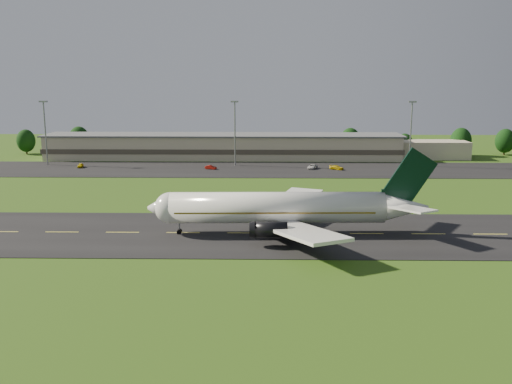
{
  "coord_description": "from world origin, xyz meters",
  "views": [
    {
      "loc": [
        14.99,
        -98.85,
        27.6
      ],
      "look_at": [
        12.98,
        8.0,
        6.0
      ],
      "focal_mm": 40.0,
      "sensor_mm": 36.0,
      "label": 1
    }
  ],
  "objects_px": {
    "light_mast_centre": "(235,125)",
    "terminal": "(242,147)",
    "light_mast_east": "(411,126)",
    "service_vehicle_b": "(211,167)",
    "light_mast_west": "(45,125)",
    "airliner": "(282,208)",
    "service_vehicle_d": "(337,168)",
    "service_vehicle_c": "(312,167)",
    "service_vehicle_a": "(80,165)"
  },
  "relations": [
    {
      "from": "light_mast_centre",
      "to": "service_vehicle_b",
      "type": "bearing_deg",
      "value": -130.78
    },
    {
      "from": "terminal",
      "to": "service_vehicle_a",
      "type": "height_order",
      "value": "terminal"
    },
    {
      "from": "light_mast_west",
      "to": "service_vehicle_a",
      "type": "distance_m",
      "value": 18.06
    },
    {
      "from": "service_vehicle_b",
      "to": "service_vehicle_d",
      "type": "relative_size",
      "value": 0.8
    },
    {
      "from": "service_vehicle_a",
      "to": "airliner",
      "type": "bearing_deg",
      "value": -59.31
    },
    {
      "from": "airliner",
      "to": "service_vehicle_b",
      "type": "xyz_separation_m",
      "value": [
        -19.72,
        71.89,
        -3.97
      ]
    },
    {
      "from": "light_mast_east",
      "to": "service_vehicle_a",
      "type": "relative_size",
      "value": 5.46
    },
    {
      "from": "light_mast_west",
      "to": "service_vehicle_d",
      "type": "xyz_separation_m",
      "value": [
        91.21,
        -8.15,
        -11.99
      ]
    },
    {
      "from": "service_vehicle_b",
      "to": "service_vehicle_d",
      "type": "height_order",
      "value": "service_vehicle_d"
    },
    {
      "from": "light_mast_west",
      "to": "light_mast_east",
      "type": "height_order",
      "value": "same"
    },
    {
      "from": "terminal",
      "to": "service_vehicle_d",
      "type": "height_order",
      "value": "terminal"
    },
    {
      "from": "light_mast_west",
      "to": "light_mast_centre",
      "type": "distance_m",
      "value": 60.0
    },
    {
      "from": "service_vehicle_a",
      "to": "service_vehicle_d",
      "type": "distance_m",
      "value": 78.92
    },
    {
      "from": "light_mast_centre",
      "to": "light_mast_east",
      "type": "xyz_separation_m",
      "value": [
        55.0,
        0.0,
        0.0
      ]
    },
    {
      "from": "airliner",
      "to": "light_mast_west",
      "type": "bearing_deg",
      "value": 130.56
    },
    {
      "from": "service_vehicle_b",
      "to": "service_vehicle_d",
      "type": "bearing_deg",
      "value": -70.48
    },
    {
      "from": "terminal",
      "to": "service_vehicle_b",
      "type": "height_order",
      "value": "terminal"
    },
    {
      "from": "airliner",
      "to": "service_vehicle_d",
      "type": "height_order",
      "value": "airliner"
    },
    {
      "from": "airliner",
      "to": "service_vehicle_d",
      "type": "distance_m",
      "value": 74.26
    },
    {
      "from": "light_mast_west",
      "to": "light_mast_centre",
      "type": "bearing_deg",
      "value": 0.0
    },
    {
      "from": "light_mast_centre",
      "to": "service_vehicle_b",
      "type": "xyz_separation_m",
      "value": [
        -6.97,
        -8.08,
        -12.05
      ]
    },
    {
      "from": "service_vehicle_a",
      "to": "light_mast_west",
      "type": "bearing_deg",
      "value": 147.67
    },
    {
      "from": "service_vehicle_a",
      "to": "service_vehicle_b",
      "type": "height_order",
      "value": "service_vehicle_a"
    },
    {
      "from": "airliner",
      "to": "light_mast_east",
      "type": "relative_size",
      "value": 2.52
    },
    {
      "from": "light_mast_east",
      "to": "service_vehicle_c",
      "type": "height_order",
      "value": "light_mast_east"
    },
    {
      "from": "light_mast_east",
      "to": "service_vehicle_d",
      "type": "height_order",
      "value": "light_mast_east"
    },
    {
      "from": "light_mast_west",
      "to": "light_mast_centre",
      "type": "xyz_separation_m",
      "value": [
        60.0,
        0.0,
        0.0
      ]
    },
    {
      "from": "airliner",
      "to": "light_mast_west",
      "type": "relative_size",
      "value": 2.52
    },
    {
      "from": "terminal",
      "to": "service_vehicle_c",
      "type": "height_order",
      "value": "terminal"
    },
    {
      "from": "light_mast_east",
      "to": "service_vehicle_b",
      "type": "height_order",
      "value": "light_mast_east"
    },
    {
      "from": "airliner",
      "to": "service_vehicle_c",
      "type": "xyz_separation_m",
      "value": [
        11.23,
        73.54,
        -3.92
      ]
    },
    {
      "from": "light_mast_east",
      "to": "service_vehicle_b",
      "type": "relative_size",
      "value": 5.69
    },
    {
      "from": "terminal",
      "to": "service_vehicle_c",
      "type": "bearing_deg",
      "value": -45.04
    },
    {
      "from": "airliner",
      "to": "service_vehicle_b",
      "type": "distance_m",
      "value": 74.65
    },
    {
      "from": "service_vehicle_a",
      "to": "service_vehicle_c",
      "type": "distance_m",
      "value": 71.66
    },
    {
      "from": "airliner",
      "to": "service_vehicle_a",
      "type": "xyz_separation_m",
      "value": [
        -60.42,
        74.49,
        -3.93
      ]
    },
    {
      "from": "light_mast_centre",
      "to": "light_mast_east",
      "type": "bearing_deg",
      "value": 0.0
    },
    {
      "from": "light_mast_east",
      "to": "service_vehicle_d",
      "type": "xyz_separation_m",
      "value": [
        -23.79,
        -8.15,
        -11.99
      ]
    },
    {
      "from": "terminal",
      "to": "light_mast_centre",
      "type": "xyz_separation_m",
      "value": [
        -1.4,
        -16.18,
        8.75
      ]
    },
    {
      "from": "service_vehicle_c",
      "to": "service_vehicle_d",
      "type": "xyz_separation_m",
      "value": [
        7.22,
        -1.72,
        0.0
      ]
    },
    {
      "from": "light_mast_west",
      "to": "service_vehicle_d",
      "type": "height_order",
      "value": "light_mast_west"
    },
    {
      "from": "airliner",
      "to": "service_vehicle_c",
      "type": "distance_m",
      "value": 74.5
    },
    {
      "from": "service_vehicle_c",
      "to": "light_mast_centre",
      "type": "bearing_deg",
      "value": -173.03
    },
    {
      "from": "light_mast_centre",
      "to": "terminal",
      "type": "bearing_deg",
      "value": 85.05
    },
    {
      "from": "service_vehicle_b",
      "to": "terminal",
      "type": "bearing_deg",
      "value": 0.58
    },
    {
      "from": "light_mast_east",
      "to": "service_vehicle_d",
      "type": "relative_size",
      "value": 4.57
    },
    {
      "from": "airliner",
      "to": "light_mast_centre",
      "type": "relative_size",
      "value": 2.52
    },
    {
      "from": "light_mast_west",
      "to": "service_vehicle_a",
      "type": "xyz_separation_m",
      "value": [
        12.33,
        -5.48,
        -12.0
      ]
    },
    {
      "from": "terminal",
      "to": "service_vehicle_a",
      "type": "xyz_separation_m",
      "value": [
        -49.07,
        -21.66,
        -3.26
      ]
    },
    {
      "from": "terminal",
      "to": "light_mast_centre",
      "type": "bearing_deg",
      "value": -94.95
    }
  ]
}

